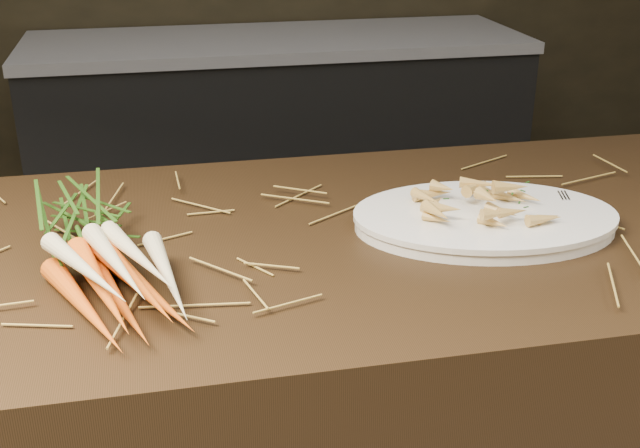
{
  "coord_description": "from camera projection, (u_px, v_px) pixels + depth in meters",
  "views": [
    {
      "loc": [
        -0.15,
        -0.75,
        1.39
      ],
      "look_at": [
        0.05,
        0.2,
        0.96
      ],
      "focal_mm": 45.0,
      "sensor_mm": 36.0,
      "label": 1
    }
  ],
  "objects": [
    {
      "name": "back_counter",
      "position": [
        279.0,
        146.0,
        3.1
      ],
      "size": [
        1.82,
        0.62,
        0.84
      ],
      "color": "black",
      "rests_on": "ground"
    },
    {
      "name": "straw_bedding",
      "position": [
        273.0,
        232.0,
        1.16
      ],
      "size": [
        1.4,
        0.6,
        0.02
      ],
      "primitive_type": null,
      "color": "#A78638",
      "rests_on": "main_counter"
    },
    {
      "name": "root_veg_bunch",
      "position": [
        88.0,
        244.0,
        1.05
      ],
      "size": [
        0.27,
        0.46,
        0.08
      ],
      "rotation": [
        0.0,
        0.0,
        0.33
      ],
      "color": "orange",
      "rests_on": "main_counter"
    },
    {
      "name": "serving_platter",
      "position": [
        484.0,
        221.0,
        1.2
      ],
      "size": [
        0.42,
        0.31,
        0.02
      ],
      "primitive_type": null,
      "rotation": [
        0.0,
        0.0,
        -0.15
      ],
      "color": "white",
      "rests_on": "main_counter"
    },
    {
      "name": "roasted_veg_heap",
      "position": [
        486.0,
        201.0,
        1.18
      ],
      "size": [
        0.21,
        0.16,
        0.04
      ],
      "primitive_type": null,
      "rotation": [
        0.0,
        0.0,
        -0.15
      ],
      "color": "#BC8136",
      "rests_on": "serving_platter"
    },
    {
      "name": "serving_fork",
      "position": [
        580.0,
        216.0,
        1.18
      ],
      "size": [
        0.05,
        0.15,
        0.0
      ],
      "primitive_type": "cube",
      "rotation": [
        0.0,
        0.0,
        -0.27
      ],
      "color": "silver",
      "rests_on": "serving_platter"
    }
  ]
}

